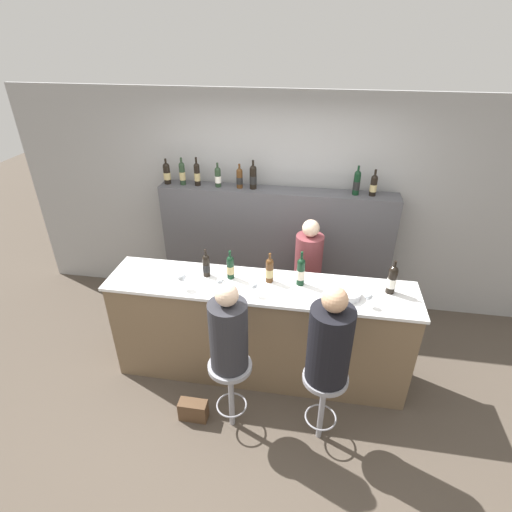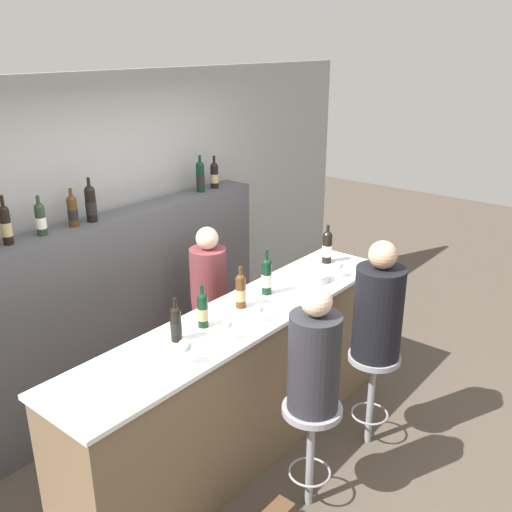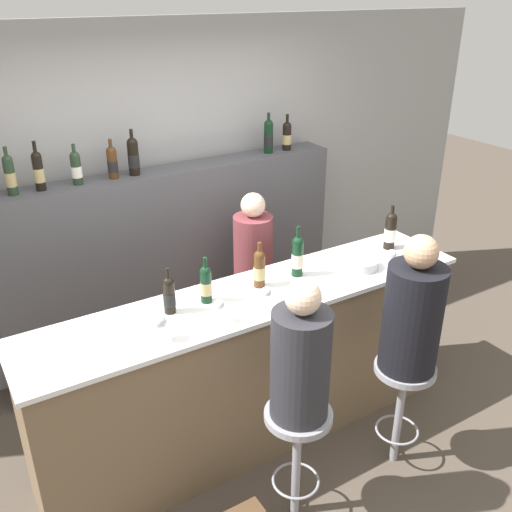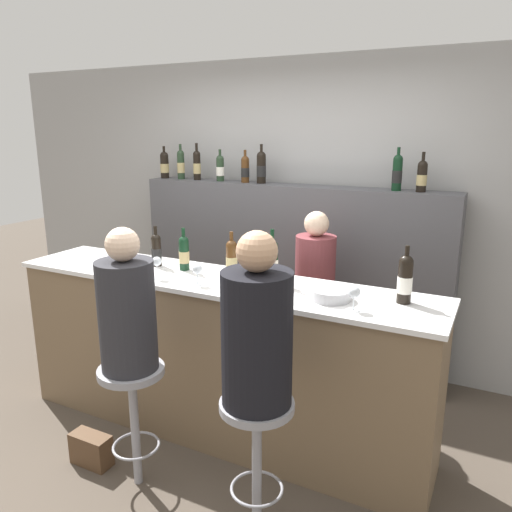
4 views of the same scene
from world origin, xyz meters
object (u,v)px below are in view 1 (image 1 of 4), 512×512
object	(u,v)px
metal_bowl	(348,294)
guest_seated_left	(228,332)
wine_bottle_backbar_2	(197,174)
wine_bottle_counter_2	(270,270)
wine_glass_0	(182,277)
wine_bottle_backbar_0	(167,173)
wine_glass_3	(369,297)
wine_bottle_counter_4	(392,279)
wine_bottle_counter_1	(230,267)
wine_bottle_backbar_1	(182,173)
guest_seated_right	(330,341)
wine_bottle_backbar_4	(240,178)
bar_stool_right	(324,390)
wine_glass_2	(254,286)
wine_bottle_backbar_7	(374,185)
bartender	(307,284)
wine_bottle_counter_3	(301,271)
wine_bottle_backbar_3	(218,177)
wine_glass_1	(220,282)
wine_bottle_counter_0	(206,265)
wine_bottle_backbar_6	(357,183)
handbag	(193,410)
bar_stool_left	(230,378)
wine_bottle_backbar_5	(253,177)

from	to	relation	value
metal_bowl	guest_seated_left	bearing A→B (deg)	-146.47
wine_bottle_backbar_2	wine_bottle_counter_2	bearing A→B (deg)	-48.62
wine_glass_0	wine_bottle_backbar_0	bearing A→B (deg)	113.32
wine_glass_3	wine_bottle_backbar_0	bearing A→B (deg)	148.43
wine_bottle_counter_2	wine_bottle_counter_4	xyz separation A→B (m)	(1.09, -0.00, 0.01)
wine_bottle_counter_1	wine_bottle_backbar_0	world-z (taller)	wine_bottle_backbar_0
wine_bottle_backbar_1	guest_seated_right	bearing A→B (deg)	-47.37
wine_bottle_counter_4	wine_bottle_backbar_4	xyz separation A→B (m)	(-1.59, 1.12, 0.46)
bar_stool_right	wine_glass_2	bearing A→B (deg)	142.53
wine_bottle_backbar_7	bartender	bearing A→B (deg)	-141.63
wine_bottle_backbar_7	wine_glass_0	size ratio (longest dim) A/B	1.81
wine_bottle_counter_3	guest_seated_right	xyz separation A→B (m)	(0.28, -0.75, -0.13)
wine_bottle_backbar_7	wine_bottle_backbar_1	bearing A→B (deg)	180.00
wine_bottle_backbar_3	wine_bottle_backbar_7	xyz separation A→B (m)	(1.71, 0.00, 0.00)
wine_bottle_backbar_1	wine_glass_1	world-z (taller)	wine_bottle_backbar_1
wine_bottle_counter_0	wine_bottle_backbar_2	size ratio (longest dim) A/B	0.86
wine_bottle_counter_3	wine_glass_3	xyz separation A→B (m)	(0.59, -0.24, -0.05)
wine_bottle_backbar_0	wine_bottle_backbar_6	bearing A→B (deg)	0.00
wine_bottle_counter_4	wine_bottle_backbar_0	world-z (taller)	wine_bottle_backbar_0
handbag	bartender	bearing A→B (deg)	56.32
wine_bottle_backbar_2	bartender	size ratio (longest dim) A/B	0.22
wine_bottle_counter_4	bartender	bearing A→B (deg)	139.71
wine_bottle_backbar_4	wine_glass_3	distance (m)	2.00
bar_stool_right	wine_bottle_backbar_6	bearing A→B (deg)	83.32
wine_bottle_backbar_3	bar_stool_right	size ratio (longest dim) A/B	0.37
wine_bottle_backbar_1	bar_stool_left	xyz separation A→B (m)	(0.95, -1.88, -1.13)
wine_bottle_counter_3	wine_glass_0	size ratio (longest dim) A/B	2.13
guest_seated_right	metal_bowl	bearing A→B (deg)	76.34
wine_bottle_counter_4	wine_bottle_backbar_2	bearing A→B (deg)	151.56
wine_glass_0	wine_bottle_counter_2	bearing A→B (deg)	17.70
wine_bottle_backbar_6	guest_seated_right	distance (m)	1.98
wine_bottle_backbar_1	bartender	bearing A→B (deg)	-18.08
bar_stool_left	wine_glass_2	bearing A→B (deg)	76.98
wine_bottle_counter_0	bar_stool_left	bearing A→B (deg)	-63.10
wine_bottle_counter_0	bar_stool_left	size ratio (longest dim) A/B	0.38
wine_bottle_counter_4	guest_seated_left	distance (m)	1.51
guest_seated_right	wine_bottle_backbar_4	bearing A→B (deg)	119.49
bartender	wine_glass_3	bearing A→B (deg)	-58.57
guest_seated_left	handbag	size ratio (longest dim) A/B	3.05
wine_bottle_backbar_4	wine_glass_2	world-z (taller)	wine_bottle_backbar_4
wine_bottle_counter_1	wine_bottle_counter_3	bearing A→B (deg)	-0.00
wine_glass_3	wine_bottle_backbar_6	bearing A→B (deg)	93.89
wine_bottle_backbar_0	metal_bowl	bearing A→B (deg)	-31.40
wine_glass_3	wine_bottle_backbar_4	bearing A→B (deg)	135.13
wine_bottle_backbar_3	metal_bowl	world-z (taller)	wine_bottle_backbar_3
wine_bottle_backbar_3	wine_bottle_backbar_4	bearing A→B (deg)	-0.00
wine_bottle_counter_3	wine_glass_2	xyz separation A→B (m)	(-0.39, -0.24, -0.04)
wine_bottle_backbar_3	wine_bottle_backbar_0	bearing A→B (deg)	180.00
wine_bottle_counter_4	wine_bottle_backbar_5	xyz separation A→B (m)	(-1.43, 1.12, 0.48)
wine_bottle_counter_4	wine_bottle_backbar_6	distance (m)	1.26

